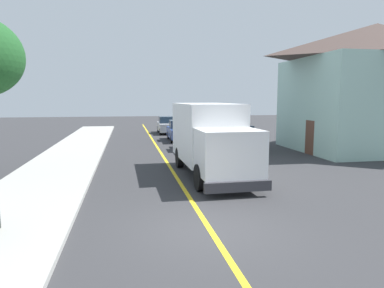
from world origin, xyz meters
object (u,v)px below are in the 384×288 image
object	(u,v)px
parked_car_near	(195,139)
parked_car_mid	(180,131)
house_across_street	(373,86)
parked_van_across	(237,138)
parked_car_far	(167,125)
box_truck	(210,136)

from	to	relation	value
parked_car_near	parked_car_mid	size ratio (longest dim) A/B	1.00
house_across_street	parked_car_near	bearing A→B (deg)	170.76
parked_car_mid	parked_van_across	distance (m)	6.55
parked_car_far	parked_van_across	bearing A→B (deg)	-74.47
parked_car_mid	house_across_street	bearing A→B (deg)	-32.45
box_truck	parked_van_across	distance (m)	8.12
parked_car_mid	parked_van_across	world-z (taller)	same
parked_car_mid	parked_van_across	bearing A→B (deg)	-62.46
parked_van_across	parked_car_far	bearing A→B (deg)	105.53
box_truck	parked_car_far	distance (m)	19.23
parked_car_mid	box_truck	bearing A→B (deg)	-92.70
box_truck	parked_car_far	world-z (taller)	box_truck
parked_car_near	parked_car_mid	xyz separation A→B (m)	(-0.16, 5.59, 0.00)
parked_car_near	box_truck	bearing A→B (deg)	-95.95
parked_car_near	parked_car_far	distance (m)	11.80
parked_car_mid	parked_car_far	bearing A→B (deg)	92.85
parked_van_across	house_across_street	world-z (taller)	house_across_street
parked_car_near	parked_car_mid	distance (m)	5.59
parked_car_far	house_across_street	world-z (taller)	house_across_street
box_truck	parked_car_near	world-z (taller)	box_truck
parked_car_far	house_across_street	xyz separation A→B (m)	(12.07, -13.68, 3.49)
parked_car_near	parked_van_across	xyz separation A→B (m)	(2.87, -0.22, 0.00)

